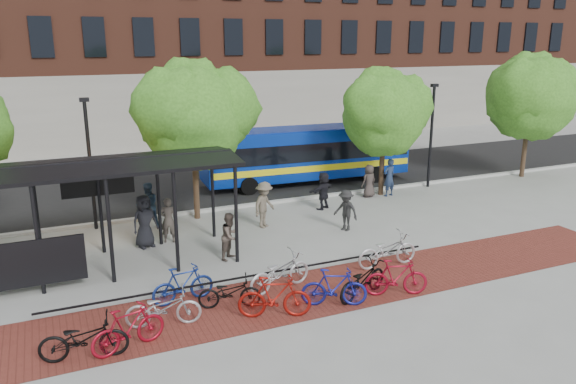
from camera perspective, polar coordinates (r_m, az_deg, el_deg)
name	(u,v)px	position (r m, az deg, el deg)	size (l,w,h in m)	color
ground	(296,233)	(21.73, 0.77, -4.14)	(160.00, 160.00, 0.00)	#9E9E99
asphalt_street	(231,184)	(28.88, -5.85, 0.76)	(160.00, 8.00, 0.01)	black
curb	(259,204)	(25.22, -3.01, -1.22)	(160.00, 0.25, 0.12)	#B7B7B2
brick_strip	(304,294)	(16.76, 1.67, -10.30)	(24.00, 3.00, 0.01)	maroon
bike_rack_rail	(252,290)	(17.06, -3.65, -9.86)	(12.00, 0.05, 0.95)	black
building_brick	(275,3)	(48.38, -1.33, 18.66)	(55.00, 14.00, 20.00)	brown
bus_shelter	(63,181)	(18.63, -21.92, 1.02)	(10.60, 3.07, 3.60)	black
tree_b	(195,111)	(22.84, -9.47, 8.14)	(5.15, 4.20, 6.47)	#382619
tree_c	(385,110)	(26.58, 9.86, 8.24)	(4.66, 3.80, 5.92)	#382619
tree_d	(532,93)	(32.39, 23.50, 9.20)	(5.39, 4.40, 6.55)	#382619
lamp_post_left	(90,160)	(22.72, -19.48, 3.04)	(0.35, 0.20, 5.12)	black
lamp_post_right	(431,133)	(28.66, 14.36, 5.86)	(0.35, 0.20, 5.12)	black
bus	(306,152)	(28.71, 1.89, 4.12)	(10.77, 3.02, 2.88)	#082A9A
bike_0	(84,338)	(14.27, -20.06, -13.80)	(0.71, 2.03, 1.07)	black
bike_1	(128,328)	(14.32, -15.91, -13.18)	(0.53, 1.88, 1.13)	maroon
bike_2	(163,308)	(15.20, -12.55, -11.41)	(0.68, 1.95, 1.03)	#ADADAF
bike_3	(183,284)	(16.33, -10.63, -9.20)	(0.51, 1.81, 1.09)	navy
bike_4	(230,292)	(15.88, -5.96, -10.10)	(0.61, 1.75, 0.92)	black
bike_5	(275,297)	(15.23, -1.37, -10.61)	(0.56, 1.98, 1.19)	maroon
bike_6	(280,272)	(16.80, -0.85, -8.12)	(0.75, 2.16, 1.13)	#BDBDC0
bike_7	(334,287)	(15.90, 4.71, -9.64)	(0.52, 1.85, 1.11)	navy
bike_8	(362,280)	(16.51, 7.57, -8.84)	(0.71, 2.03, 1.06)	black
bike_9	(396,277)	(16.75, 10.94, -8.52)	(0.53, 1.87, 1.12)	maroon
bike_10	(387,250)	(18.71, 10.05, -5.83)	(0.75, 2.16, 1.13)	#BDBCBF
pedestrian_0	(145,221)	(20.62, -14.37, -2.89)	(0.94, 0.61, 1.93)	black
pedestrian_1	(168,220)	(20.93, -12.07, -2.82)	(0.62, 0.41, 1.69)	#433B35
pedestrian_2	(148,206)	(22.63, -14.06, -1.35)	(0.90, 0.70, 1.85)	#1D2E45
pedestrian_3	(264,205)	(22.08, -2.43, -1.31)	(1.19, 0.69, 1.85)	#64594A
pedestrian_5	(323,191)	(24.51, 3.60, 0.14)	(1.53, 0.49, 1.65)	black
pedestrian_6	(369,181)	(26.60, 8.24, 1.12)	(0.76, 0.49, 1.55)	#3D3331
pedestrian_7	(389,178)	(26.89, 10.24, 1.46)	(0.65, 0.43, 1.79)	#202E4C
pedestrian_8	(230,236)	(19.08, -5.87, -4.47)	(0.79, 0.61, 1.62)	brown
pedestrian_9	(346,210)	(21.85, 5.89, -1.86)	(1.05, 0.60, 1.63)	black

